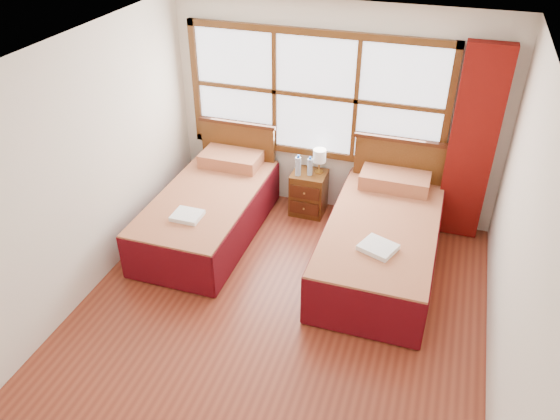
% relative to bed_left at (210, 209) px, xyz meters
% --- Properties ---
extents(floor, '(4.50, 4.50, 0.00)m').
position_rel_bed_left_xyz_m(floor, '(1.23, -1.20, -0.33)').
color(floor, brown).
rests_on(floor, ground).
extents(ceiling, '(4.50, 4.50, 0.00)m').
position_rel_bed_left_xyz_m(ceiling, '(1.23, -1.20, 2.27)').
color(ceiling, white).
rests_on(ceiling, wall_back).
extents(wall_back, '(4.00, 0.00, 4.00)m').
position_rel_bed_left_xyz_m(wall_back, '(1.23, 1.05, 0.97)').
color(wall_back, silver).
rests_on(wall_back, floor).
extents(wall_left, '(0.00, 4.50, 4.50)m').
position_rel_bed_left_xyz_m(wall_left, '(-0.77, -1.20, 0.97)').
color(wall_left, silver).
rests_on(wall_left, floor).
extents(wall_right, '(0.00, 4.50, 4.50)m').
position_rel_bed_left_xyz_m(wall_right, '(3.23, -1.20, 0.97)').
color(wall_right, silver).
rests_on(wall_right, floor).
extents(window, '(3.16, 0.06, 1.56)m').
position_rel_bed_left_xyz_m(window, '(0.98, 1.02, 1.17)').
color(window, white).
rests_on(window, wall_back).
extents(curtain, '(0.50, 0.16, 2.30)m').
position_rel_bed_left_xyz_m(curtain, '(2.83, 0.91, 0.84)').
color(curtain, maroon).
rests_on(curtain, wall_back).
extents(bed_left, '(1.10, 2.12, 1.07)m').
position_rel_bed_left_xyz_m(bed_left, '(0.00, 0.00, 0.00)').
color(bed_left, '#431E0E').
rests_on(bed_left, floor).
extents(bed_right, '(1.16, 2.26, 1.14)m').
position_rel_bed_left_xyz_m(bed_right, '(2.06, -0.00, 0.02)').
color(bed_right, '#431E0E').
rests_on(bed_right, floor).
extents(nightstand, '(0.43, 0.42, 0.57)m').
position_rel_bed_left_xyz_m(nightstand, '(1.00, 0.80, -0.04)').
color(nightstand, '#583113').
rests_on(nightstand, floor).
extents(towels_left, '(0.31, 0.27, 0.05)m').
position_rel_bed_left_xyz_m(towels_left, '(0.01, -0.57, 0.27)').
color(towels_left, white).
rests_on(towels_left, bed_left).
extents(towels_right, '(0.42, 0.39, 0.05)m').
position_rel_bed_left_xyz_m(towels_right, '(2.09, -0.56, 0.31)').
color(towels_right, white).
rests_on(towels_right, bed_right).
extents(lamp, '(0.16, 0.16, 0.31)m').
position_rel_bed_left_xyz_m(lamp, '(1.11, 0.87, 0.46)').
color(lamp, gold).
rests_on(lamp, nightstand).
extents(bottle_near, '(0.07, 0.07, 0.27)m').
position_rel_bed_left_xyz_m(bottle_near, '(0.88, 0.72, 0.37)').
color(bottle_near, '#A3BBD2').
rests_on(bottle_near, nightstand).
extents(bottle_far, '(0.07, 0.07, 0.25)m').
position_rel_bed_left_xyz_m(bottle_far, '(1.02, 0.77, 0.35)').
color(bottle_far, '#A3BBD2').
rests_on(bottle_far, nightstand).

